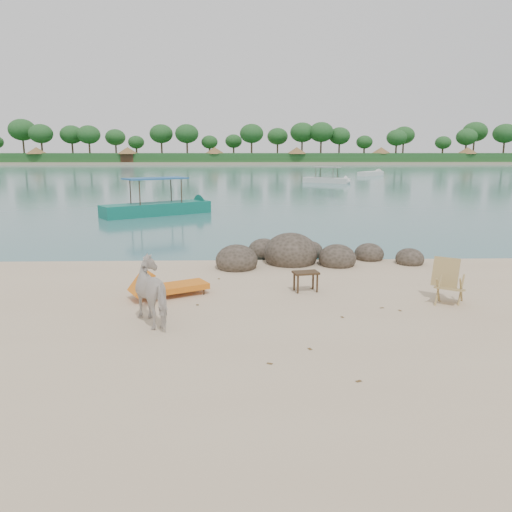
{
  "coord_description": "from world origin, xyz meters",
  "views": [
    {
      "loc": [
        -0.65,
        -9.71,
        3.45
      ],
      "look_at": [
        -0.28,
        2.0,
        1.0
      ],
      "focal_mm": 35.0,
      "sensor_mm": 36.0,
      "label": 1
    }
  ],
  "objects": [
    {
      "name": "water",
      "position": [
        0.0,
        90.0,
        0.0
      ],
      "size": [
        400.0,
        400.0,
        0.0
      ],
      "primitive_type": "plane",
      "color": "#397173",
      "rests_on": "ground"
    },
    {
      "name": "lounge_chair",
      "position": [
        -2.27,
        2.01,
        0.3
      ],
      "size": [
        2.11,
        1.58,
        0.6
      ],
      "primitive_type": null,
      "rotation": [
        0.0,
        0.0,
        0.49
      ],
      "color": "orange",
      "rests_on": "ground"
    },
    {
      "name": "boat_far",
      "position": [
        18.87,
        65.08,
        0.37
      ],
      "size": [
        5.38,
        5.72,
        0.74
      ],
      "primitive_type": null,
      "rotation": [
        0.0,
        0.0,
        0.83
      ],
      "color": "silver",
      "rests_on": "water"
    },
    {
      "name": "boat_near",
      "position": [
        -5.36,
        18.5,
        1.69
      ],
      "size": [
        6.66,
        5.12,
        3.37
      ],
      "primitive_type": null,
      "rotation": [
        0.0,
        0.0,
        0.58
      ],
      "color": "#0F6958",
      "rests_on": "water"
    },
    {
      "name": "dead_leaves",
      "position": [
        0.41,
        0.48,
        0.0
      ],
      "size": [
        5.53,
        6.44,
        0.0
      ],
      "color": "brown",
      "rests_on": "ground"
    },
    {
      "name": "far_scenery",
      "position": [
        0.03,
        136.7,
        3.14
      ],
      "size": [
        420.0,
        18.0,
        9.5
      ],
      "color": "#1E4C1E",
      "rests_on": "ground"
    },
    {
      "name": "deck_chair",
      "position": [
        4.14,
        1.18,
        0.5
      ],
      "size": [
        0.93,
        0.95,
        1.01
      ],
      "primitive_type": null,
      "rotation": [
        0.0,
        0.0,
        -0.6
      ],
      "color": "tan",
      "rests_on": "ground"
    },
    {
      "name": "side_table",
      "position": [
        0.97,
        2.28,
        0.25
      ],
      "size": [
        0.69,
        0.52,
        0.5
      ],
      "primitive_type": null,
      "rotation": [
        0.0,
        0.0,
        0.2
      ],
      "color": "#352815",
      "rests_on": "ground"
    },
    {
      "name": "boulders",
      "position": [
        1.16,
        5.63,
        0.24
      ],
      "size": [
        6.47,
        3.05,
        1.27
      ],
      "rotation": [
        0.0,
        0.0,
        -0.38
      ],
      "color": "#312A21",
      "rests_on": "ground"
    },
    {
      "name": "cow",
      "position": [
        -2.37,
        0.1,
        0.66
      ],
      "size": [
        1.43,
        1.69,
        1.31
      ],
      "primitive_type": "imported",
      "rotation": [
        0.0,
        0.0,
        3.71
      ],
      "color": "silver",
      "rests_on": "ground"
    },
    {
      "name": "far_shore",
      "position": [
        0.0,
        170.0,
        0.0
      ],
      "size": [
        420.0,
        90.0,
        1.4
      ],
      "primitive_type": "cube",
      "color": "tan",
      "rests_on": "ground"
    },
    {
      "name": "boat_mid",
      "position": [
        9.24,
        47.64,
        1.47
      ],
      "size": [
        5.7,
        4.64,
        2.95
      ],
      "primitive_type": null,
      "rotation": [
        0.0,
        0.0,
        -0.62
      ],
      "color": "silver",
      "rests_on": "water"
    }
  ]
}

